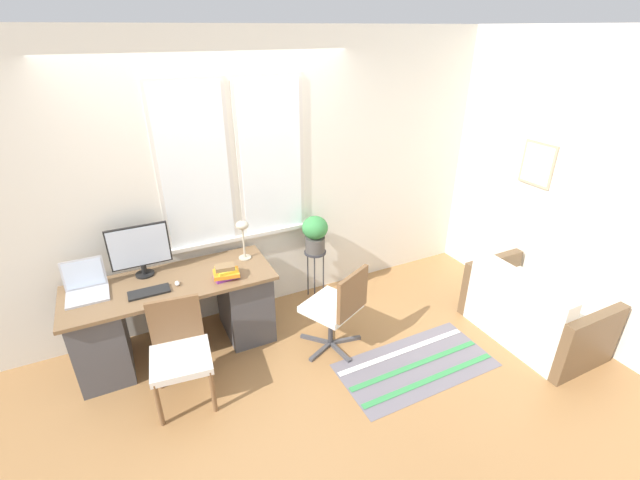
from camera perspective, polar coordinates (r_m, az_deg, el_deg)
ground_plane at (r=4.11m, az=-8.33°, el=-14.31°), size 14.00×14.00×0.00m
wall_back_with_window at (r=4.07m, az=-12.91°, el=7.01°), size 9.00×0.12×2.70m
wall_right_with_picture at (r=4.96m, az=24.03°, el=8.80°), size 0.08×9.00×2.70m
desk at (r=4.06m, az=-18.57°, el=-9.36°), size 1.72×0.67×0.73m
laptop at (r=3.95m, az=-28.72°, el=-5.64°), size 0.32×0.30×0.27m
monitor at (r=3.94m, az=-22.90°, el=-1.11°), size 0.49×0.16×0.47m
keyboard at (r=3.77m, az=-21.83°, el=-6.47°), size 0.32×0.14×0.02m
mouse at (r=3.80m, az=-18.50°, el=-5.50°), size 0.04×0.07×0.03m
desk_lamp at (r=3.95m, az=-10.28°, el=1.25°), size 0.12×0.12×0.38m
book_stack at (r=3.76m, az=-12.44°, el=-4.21°), size 0.24×0.19×0.13m
desk_chair_wooden at (r=3.56m, az=-18.21°, el=-13.84°), size 0.49×0.50×0.81m
office_chair_swivel at (r=3.83m, az=2.29°, el=-8.91°), size 0.59×0.59×0.85m
couch_loveseat at (r=4.53m, az=26.32°, el=-8.67°), size 0.71×1.18×0.73m
plant_stand at (r=4.50m, az=-0.65°, el=-2.38°), size 0.23×0.23×0.57m
potted_plant at (r=4.36m, az=-0.67°, el=1.00°), size 0.26×0.26×0.39m
floor_rug_striped at (r=4.01m, az=12.67°, el=-15.94°), size 1.37×0.68×0.01m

